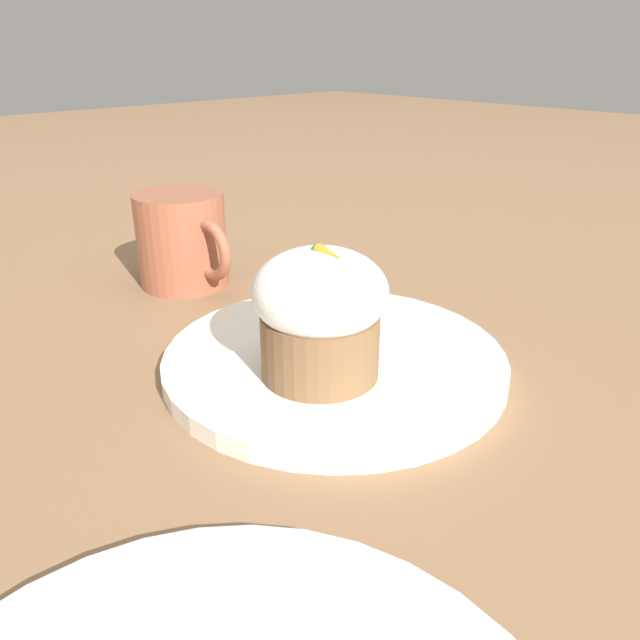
{
  "coord_description": "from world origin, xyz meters",
  "views": [
    {
      "loc": [
        0.3,
        -0.3,
        0.23
      ],
      "look_at": [
        0.02,
        -0.03,
        0.06
      ],
      "focal_mm": 35.0,
      "sensor_mm": 36.0,
      "label": 1
    }
  ],
  "objects": [
    {
      "name": "dessert_plate",
      "position": [
        0.0,
        0.0,
        0.01
      ],
      "size": [
        0.26,
        0.26,
        0.01
      ],
      "color": "white",
      "rests_on": "ground_plane"
    },
    {
      "name": "carrot_cake",
      "position": [
        0.02,
        -0.03,
        0.06
      ],
      "size": [
        0.09,
        0.09,
        0.1
      ],
      "color": "brown",
      "rests_on": "dessert_plate"
    },
    {
      "name": "ground_plane",
      "position": [
        0.0,
        0.0,
        0.0
      ],
      "size": [
        4.0,
        4.0,
        0.0
      ],
      "primitive_type": "plane",
      "color": "#846042"
    },
    {
      "name": "coffee_cup",
      "position": [
        -0.24,
        0.02,
        0.05
      ],
      "size": [
        0.13,
        0.09,
        0.09
      ],
      "color": "#9E563D",
      "rests_on": "ground_plane"
    },
    {
      "name": "spoon",
      "position": [
        -0.02,
        0.04,
        0.02
      ],
      "size": [
        0.09,
        0.09,
        0.01
      ],
      "color": "silver",
      "rests_on": "dessert_plate"
    }
  ]
}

